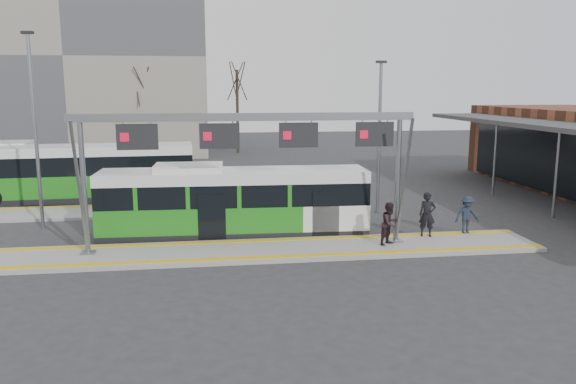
{
  "coord_description": "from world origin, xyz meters",
  "views": [
    {
      "loc": [
        -1.89,
        -20.87,
        6.26
      ],
      "look_at": [
        1.47,
        3.0,
        1.79
      ],
      "focal_mm": 35.0,
      "sensor_mm": 36.0,
      "label": 1
    }
  ],
  "objects_px": {
    "passenger_a": "(427,214)",
    "passenger_b": "(390,223)",
    "hero_bus": "(234,202)",
    "passenger_c": "(467,215)",
    "gantry": "(250,141)"
  },
  "relations": [
    {
      "from": "hero_bus",
      "to": "passenger_c",
      "type": "distance_m",
      "value": 9.96
    },
    {
      "from": "passenger_a",
      "to": "passenger_c",
      "type": "bearing_deg",
      "value": 18.14
    },
    {
      "from": "passenger_b",
      "to": "passenger_c",
      "type": "xyz_separation_m",
      "value": [
        3.78,
        1.17,
        -0.03
      ]
    },
    {
      "from": "passenger_a",
      "to": "passenger_b",
      "type": "height_order",
      "value": "passenger_a"
    },
    {
      "from": "passenger_b",
      "to": "passenger_a",
      "type": "bearing_deg",
      "value": -8.98
    },
    {
      "from": "gantry",
      "to": "passenger_b",
      "type": "relative_size",
      "value": 7.62
    },
    {
      "from": "passenger_a",
      "to": "passenger_b",
      "type": "relative_size",
      "value": 1.09
    },
    {
      "from": "gantry",
      "to": "passenger_c",
      "type": "xyz_separation_m",
      "value": [
        9.23,
        0.81,
        -3.33
      ]
    },
    {
      "from": "hero_bus",
      "to": "passenger_b",
      "type": "bearing_deg",
      "value": -24.21
    },
    {
      "from": "passenger_a",
      "to": "passenger_b",
      "type": "bearing_deg",
      "value": -139.47
    },
    {
      "from": "gantry",
      "to": "passenger_b",
      "type": "height_order",
      "value": "gantry"
    },
    {
      "from": "passenger_a",
      "to": "passenger_b",
      "type": "xyz_separation_m",
      "value": [
        -1.95,
        -1.01,
        -0.08
      ]
    },
    {
      "from": "gantry",
      "to": "passenger_a",
      "type": "distance_m",
      "value": 8.09
    },
    {
      "from": "passenger_b",
      "to": "gantry",
      "type": "bearing_deg",
      "value": 139.95
    },
    {
      "from": "passenger_b",
      "to": "passenger_c",
      "type": "bearing_deg",
      "value": -19.18
    }
  ]
}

